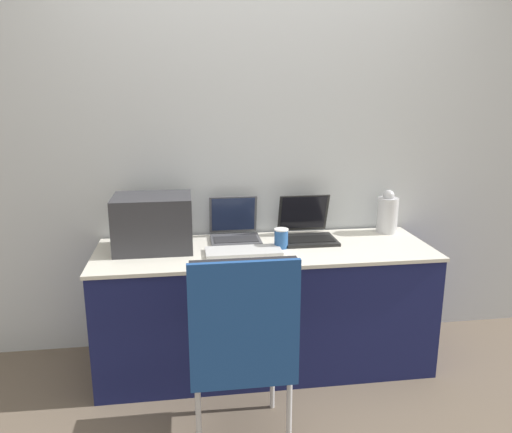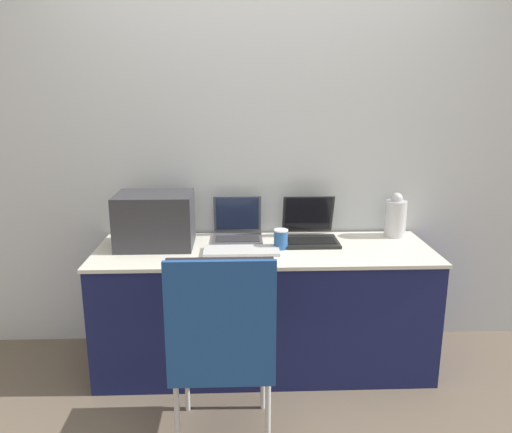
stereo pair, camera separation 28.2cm
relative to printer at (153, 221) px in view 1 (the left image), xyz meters
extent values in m
plane|color=#6B5B4C|center=(0.62, -0.38, -0.89)|extent=(14.00, 14.00, 0.00)
cube|color=silver|center=(0.62, 0.30, 0.41)|extent=(8.00, 0.05, 2.60)
cube|color=#191E51|center=(0.62, -0.07, -0.54)|extent=(1.89, 0.62, 0.70)
cube|color=silver|center=(0.62, -0.07, -0.18)|extent=(1.91, 0.64, 0.02)
cube|color=#333338|center=(0.00, 0.00, -0.01)|extent=(0.43, 0.32, 0.31)
cube|color=#51565B|center=(0.00, -0.03, 0.11)|extent=(0.34, 0.25, 0.06)
cube|color=#4C4C51|center=(0.47, 0.08, -0.16)|extent=(0.29, 0.24, 0.02)
cube|color=#2D2D30|center=(0.47, 0.06, -0.15)|extent=(0.26, 0.13, 0.00)
cube|color=#4C4C51|center=(0.47, 0.22, -0.03)|extent=(0.29, 0.05, 0.23)
cube|color=#192342|center=(0.47, 0.21, -0.03)|extent=(0.26, 0.04, 0.21)
cube|color=black|center=(0.91, 0.02, -0.16)|extent=(0.31, 0.25, 0.02)
cube|color=black|center=(0.91, 0.01, -0.15)|extent=(0.27, 0.14, 0.00)
cube|color=black|center=(0.91, 0.19, -0.03)|extent=(0.31, 0.09, 0.24)
cube|color=black|center=(0.91, 0.18, -0.03)|extent=(0.28, 0.08, 0.21)
cube|color=silver|center=(0.49, -0.14, -0.16)|extent=(0.42, 0.18, 0.02)
cylinder|color=#285699|center=(0.72, -0.08, -0.11)|extent=(0.08, 0.08, 0.10)
cylinder|color=white|center=(0.72, -0.08, -0.06)|extent=(0.08, 0.08, 0.01)
cylinder|color=silver|center=(1.44, 0.14, -0.06)|extent=(0.13, 0.13, 0.22)
sphere|color=silver|center=(1.44, 0.14, 0.07)|extent=(0.07, 0.07, 0.07)
cube|color=black|center=(0.40, -0.72, -0.44)|extent=(0.42, 0.45, 0.04)
cube|color=black|center=(0.40, -0.93, -0.17)|extent=(0.42, 0.03, 0.49)
cylinder|color=silver|center=(0.21, -0.52, -0.67)|extent=(0.02, 0.02, 0.43)
cylinder|color=silver|center=(0.59, -0.52, -0.67)|extent=(0.02, 0.02, 0.43)
cylinder|color=silver|center=(0.21, -0.93, -0.67)|extent=(0.02, 0.02, 0.43)
cylinder|color=silver|center=(0.59, -0.93, -0.67)|extent=(0.02, 0.02, 0.43)
cube|color=#1E478C|center=(0.40, -0.96, -0.20)|extent=(0.44, 0.02, 0.54)
camera|label=1|loc=(0.19, -2.75, 0.71)|focal=35.00mm
camera|label=2|loc=(0.47, -2.77, 0.71)|focal=35.00mm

